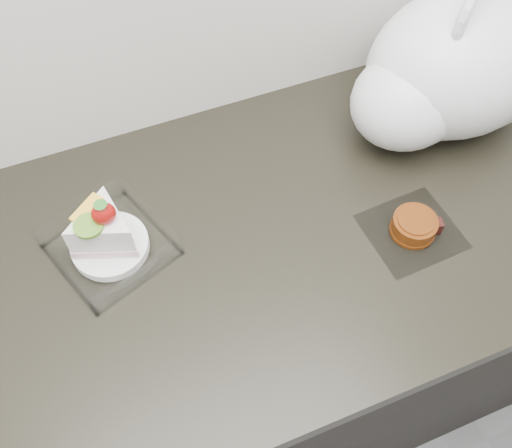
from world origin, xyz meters
TOP-DOWN VIEW (x-y plane):
  - counter at (0.00, 1.69)m, footprint 2.04×0.64m
  - cake_tray at (-0.13, 1.76)m, footprint 0.22×0.22m
  - mooncake_wrap at (0.34, 1.60)m, footprint 0.16×0.15m
  - plastic_bag at (0.51, 1.81)m, footprint 0.45×0.38m

SIDE VIEW (x-z plane):
  - counter at x=0.00m, z-range 0.00..0.90m
  - mooncake_wrap at x=0.34m, z-range 0.90..0.93m
  - cake_tray at x=-0.13m, z-range 0.87..1.00m
  - plastic_bag at x=0.51m, z-range 0.87..1.19m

